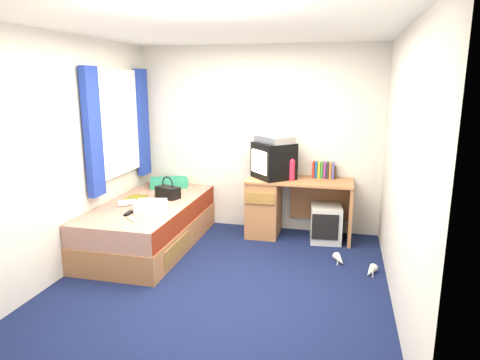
% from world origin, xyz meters
% --- Properties ---
extents(ground, '(3.40, 3.40, 0.00)m').
position_xyz_m(ground, '(0.00, 0.00, 0.00)').
color(ground, '#0C1438').
rests_on(ground, ground).
extents(room_shell, '(3.40, 3.40, 3.40)m').
position_xyz_m(room_shell, '(0.00, 0.00, 1.45)').
color(room_shell, white).
rests_on(room_shell, ground).
extents(bed, '(1.01, 2.00, 0.54)m').
position_xyz_m(bed, '(-1.10, 0.70, 0.27)').
color(bed, '#B17649').
rests_on(bed, ground).
extents(pillow, '(0.59, 0.49, 0.11)m').
position_xyz_m(pillow, '(-1.18, 1.50, 0.59)').
color(pillow, teal).
rests_on(pillow, bed).
extents(desk, '(1.30, 0.55, 0.75)m').
position_xyz_m(desk, '(0.33, 1.44, 0.41)').
color(desk, '#B17649').
rests_on(desk, ground).
extents(storage_cube, '(0.40, 0.40, 0.46)m').
position_xyz_m(storage_cube, '(0.94, 1.34, 0.23)').
color(storage_cube, silver).
rests_on(storage_cube, ground).
extents(crt_tv, '(0.61, 0.61, 0.45)m').
position_xyz_m(crt_tv, '(0.26, 1.44, 0.97)').
color(crt_tv, black).
rests_on(crt_tv, desk).
extents(vcr, '(0.54, 0.53, 0.08)m').
position_xyz_m(vcr, '(0.27, 1.44, 1.24)').
color(vcr, '#BABABC').
rests_on(vcr, crt_tv).
extents(book_row, '(0.27, 0.13, 0.20)m').
position_xyz_m(book_row, '(0.87, 1.60, 0.85)').
color(book_row, maroon).
rests_on(book_row, desk).
extents(picture_frame, '(0.02, 0.12, 0.14)m').
position_xyz_m(picture_frame, '(1.02, 1.60, 0.82)').
color(picture_frame, '#332211').
rests_on(picture_frame, desk).
extents(pink_water_bottle, '(0.10, 0.10, 0.24)m').
position_xyz_m(pink_water_bottle, '(0.50, 1.36, 0.87)').
color(pink_water_bottle, '#F12243').
rests_on(pink_water_bottle, desk).
extents(aerosol_can, '(0.06, 0.06, 0.19)m').
position_xyz_m(aerosol_can, '(0.42, 1.42, 0.85)').
color(aerosol_can, silver).
rests_on(aerosol_can, desk).
extents(handbag, '(0.33, 0.26, 0.27)m').
position_xyz_m(handbag, '(-0.96, 0.93, 0.62)').
color(handbag, black).
rests_on(handbag, bed).
extents(towel, '(0.38, 0.34, 0.11)m').
position_xyz_m(towel, '(-0.94, 0.41, 0.59)').
color(towel, white).
rests_on(towel, bed).
extents(magazine, '(0.23, 0.30, 0.01)m').
position_xyz_m(magazine, '(-1.34, 0.82, 0.55)').
color(magazine, yellow).
rests_on(magazine, bed).
extents(water_bottle, '(0.19, 0.19, 0.07)m').
position_xyz_m(water_bottle, '(-1.29, 0.51, 0.58)').
color(water_bottle, white).
rests_on(water_bottle, bed).
extents(colour_swatch_fan, '(0.21, 0.19, 0.01)m').
position_xyz_m(colour_swatch_fan, '(-0.98, 0.06, 0.55)').
color(colour_swatch_fan, gold).
rests_on(colour_swatch_fan, bed).
extents(remote_control, '(0.06, 0.16, 0.02)m').
position_xyz_m(remote_control, '(-1.12, 0.23, 0.55)').
color(remote_control, black).
rests_on(remote_control, bed).
extents(window_assembly, '(0.11, 1.42, 1.40)m').
position_xyz_m(window_assembly, '(-1.55, 0.90, 1.42)').
color(window_assembly, silver).
rests_on(window_assembly, room_shell).
extents(white_heels, '(0.47, 0.46, 0.09)m').
position_xyz_m(white_heels, '(1.29, 0.59, 0.04)').
color(white_heels, silver).
rests_on(white_heels, ground).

